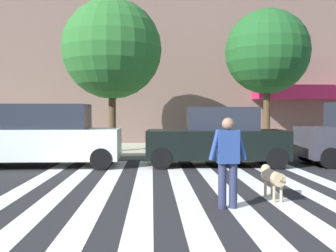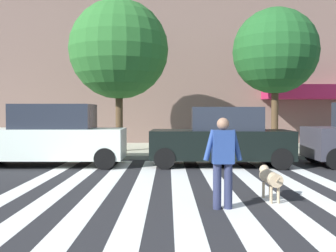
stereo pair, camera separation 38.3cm
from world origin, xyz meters
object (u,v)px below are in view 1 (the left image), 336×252
Objects in this scene: street_tree_middle at (267,52)px; dog_on_leash at (272,177)px; parked_car_third_in_line at (217,138)px; pedestrian_dog_walker at (228,157)px; street_tree_nearest at (112,49)px; parked_car_behind_first at (44,137)px.

street_tree_middle is 9.73m from dog_on_leash.
parked_car_third_in_line is 0.77× the size of street_tree_middle.
pedestrian_dog_walker is 1.34m from dog_on_leash.
street_tree_nearest is (-3.74, 3.33, 3.39)m from parked_car_third_in_line.
parked_car_behind_first is 7.64m from dog_on_leash.
street_tree_middle reaches higher than parked_car_third_in_line.
street_tree_nearest is at bearing 108.44° from pedestrian_dog_walker.
street_tree_middle is 3.61× the size of pedestrian_dog_walker.
parked_car_third_in_line is 4.93m from dog_on_leash.
parked_car_behind_first is 0.82× the size of street_tree_middle.
pedestrian_dog_walker is at bearing -145.75° from dog_on_leash.
dog_on_leash is at bearing -64.01° from street_tree_nearest.
parked_car_third_in_line is 5.71m from street_tree_middle.
street_tree_middle is (6.47, 0.36, -0.01)m from street_tree_nearest.
street_tree_nearest reaches higher than pedestrian_dog_walker.
parked_car_third_in_line is at bearing -0.02° from parked_car_behind_first.
pedestrian_dog_walker is at bearing -71.56° from street_tree_nearest.
street_tree_middle reaches higher than dog_on_leash.
parked_car_third_in_line reaches higher than pedestrian_dog_walker.
street_tree_nearest is 3.76× the size of pedestrian_dog_walker.
street_tree_nearest is 5.55× the size of dog_on_leash.
street_tree_nearest is at bearing 61.31° from parked_car_behind_first.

